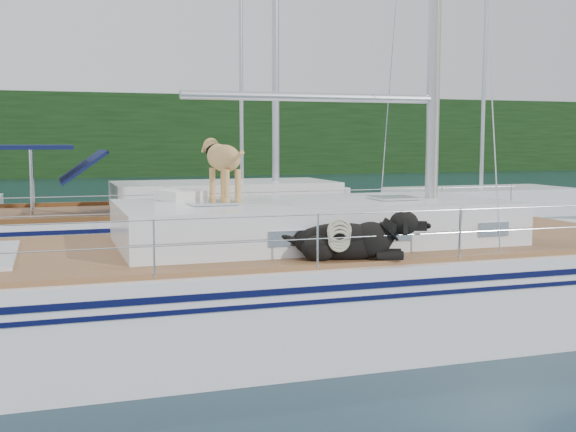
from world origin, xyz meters
name	(u,v)px	position (x,y,z in m)	size (l,w,h in m)	color
ground	(258,337)	(0.00, 0.00, 0.00)	(120.00, 120.00, 0.00)	black
tree_line	(85,135)	(0.00, 45.00, 3.00)	(90.00, 3.00, 6.00)	black
shore_bank	(85,168)	(0.00, 46.20, 0.60)	(92.00, 1.00, 1.20)	#595147
main_sailboat	(264,287)	(0.09, 0.00, 0.68)	(12.00, 3.83, 14.01)	white
neighbor_sailboat	(176,233)	(-0.02, 6.41, 0.63)	(11.00, 3.50, 13.30)	white
bg_boat_center	(242,201)	(4.00, 16.00, 0.45)	(7.20, 3.00, 11.65)	white
bg_boat_east	(481,202)	(12.00, 13.00, 0.46)	(6.40, 3.00, 11.65)	white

